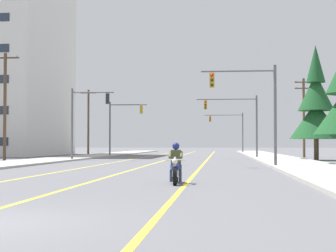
% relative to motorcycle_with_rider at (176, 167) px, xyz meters
% --- Properties ---
extents(lane_stripe_center, '(0.16, 100.00, 0.01)m').
position_rel_motorcycle_with_rider_xyz_m(lane_stripe_center, '(-3.21, 34.90, -0.58)').
color(lane_stripe_center, yellow).
rests_on(lane_stripe_center, ground).
extents(lane_stripe_left, '(0.16, 100.00, 0.01)m').
position_rel_motorcycle_with_rider_xyz_m(lane_stripe_left, '(-6.53, 34.90, -0.58)').
color(lane_stripe_left, yellow).
rests_on(lane_stripe_left, ground).
extents(lane_stripe_right, '(0.16, 100.00, 0.01)m').
position_rel_motorcycle_with_rider_xyz_m(lane_stripe_right, '(0.37, 34.90, -0.58)').
color(lane_stripe_right, yellow).
rests_on(lane_stripe_right, ground).
extents(sidewalk_kerb_right, '(4.40, 110.00, 0.14)m').
position_rel_motorcycle_with_rider_xyz_m(sidewalk_kerb_right, '(6.74, 29.90, -0.52)').
color(sidewalk_kerb_right, '#ADA89E').
rests_on(sidewalk_kerb_right, ground).
extents(sidewalk_kerb_left, '(4.40, 110.00, 0.14)m').
position_rel_motorcycle_with_rider_xyz_m(sidewalk_kerb_left, '(-12.68, 29.90, -0.52)').
color(sidewalk_kerb_left, '#ADA89E').
rests_on(sidewalk_kerb_left, ground).
extents(motorcycle_with_rider, '(0.70, 2.19, 1.46)m').
position_rel_motorcycle_with_rider_xyz_m(motorcycle_with_rider, '(0.00, 0.00, 0.00)').
color(motorcycle_with_rider, black).
rests_on(motorcycle_with_rider, ground).
extents(traffic_signal_near_right, '(4.57, 0.37, 6.20)m').
position_rel_motorcycle_with_rider_xyz_m(traffic_signal_near_right, '(3.59, 14.06, 3.49)').
color(traffic_signal_near_right, '#56565B').
rests_on(traffic_signal_near_right, ground).
extents(traffic_signal_near_left, '(3.68, 0.55, 6.20)m').
position_rel_motorcycle_with_rider_xyz_m(traffic_signal_near_left, '(-10.13, 26.68, 3.43)').
color(traffic_signal_near_left, '#56565B').
rests_on(traffic_signal_near_left, ground).
extents(traffic_signal_mid_right, '(6.01, 0.37, 6.20)m').
position_rel_motorcycle_with_rider_xyz_m(traffic_signal_mid_right, '(3.35, 35.06, 3.58)').
color(traffic_signal_mid_right, '#56565B').
rests_on(traffic_signal_mid_right, ground).
extents(traffic_signal_mid_left, '(4.32, 0.37, 6.20)m').
position_rel_motorcycle_with_rider_xyz_m(traffic_signal_mid_left, '(-9.73, 41.76, 3.48)').
color(traffic_signal_mid_left, '#56565B').
rests_on(traffic_signal_mid_left, ground).
extents(traffic_signal_far_right, '(5.93, 0.42, 6.20)m').
position_rel_motorcycle_with_rider_xyz_m(traffic_signal_far_right, '(3.19, 64.94, 3.57)').
color(traffic_signal_far_right, '#56565B').
rests_on(traffic_signal_far_right, ground).
extents(utility_pole_left_near, '(2.33, 0.26, 8.92)m').
position_rel_motorcycle_with_rider_xyz_m(utility_pole_left_near, '(-16.11, 24.09, 4.10)').
color(utility_pole_left_near, '#4C3828').
rests_on(utility_pole_left_near, ground).
extents(utility_pole_right_far, '(1.88, 0.26, 8.32)m').
position_rel_motorcycle_with_rider_xyz_m(utility_pole_right_far, '(10.29, 39.17, 3.89)').
color(utility_pole_right_far, brown).
rests_on(utility_pole_right_far, ground).
extents(utility_pole_left_far, '(2.06, 0.26, 8.51)m').
position_rel_motorcycle_with_rider_xyz_m(utility_pole_left_far, '(-15.70, 50.94, 3.87)').
color(utility_pole_left_far, brown).
rests_on(utility_pole_left_far, ground).
extents(conifer_tree_right_verge_far, '(4.52, 4.52, 9.96)m').
position_rel_motorcycle_with_rider_xyz_m(conifer_tree_right_verge_far, '(9.76, 28.67, 3.98)').
color(conifer_tree_right_verge_far, '#4C3828').
rests_on(conifer_tree_right_verge_far, ground).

